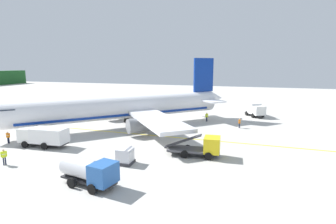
{
  "coord_description": "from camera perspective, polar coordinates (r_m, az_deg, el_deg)",
  "views": [
    {
      "loc": [
        -13.57,
        0.69,
        10.65
      ],
      "look_at": [
        27.34,
        14.2,
        2.92
      ],
      "focal_mm": 28.33,
      "sensor_mm": 36.0,
      "label": 1
    }
  ],
  "objects": [
    {
      "name": "cargo_container_near",
      "position": [
        29.5,
        -9.18,
        -9.34
      ],
      "size": [
        1.87,
        1.87,
        1.85
      ],
      "color": "#333338",
      "rests_on": "ground"
    },
    {
      "name": "service_truck_fuel",
      "position": [
        31.51,
        7.5,
        -7.42
      ],
      "size": [
        2.76,
        6.64,
        2.64
      ],
      "color": "yellow",
      "rests_on": "ground"
    },
    {
      "name": "crew_marshaller",
      "position": [
        46.64,
        15.14,
        -2.16
      ],
      "size": [
        0.6,
        0.36,
        1.65
      ],
      "color": "#191E33",
      "rests_on": "ground"
    },
    {
      "name": "airliner_foreground",
      "position": [
        45.82,
        -8.99,
        0.93
      ],
      "size": [
        32.56,
        31.78,
        11.9
      ],
      "color": "white",
      "rests_on": "ground"
    },
    {
      "name": "crew_loader_left",
      "position": [
        42.4,
        -31.17,
        -4.51
      ],
      "size": [
        0.29,
        0.62,
        1.67
      ],
      "color": "#191E33",
      "rests_on": "ground"
    },
    {
      "name": "service_truck_catering",
      "position": [
        38.5,
        -25.23,
        -4.64
      ],
      "size": [
        2.81,
        6.57,
        2.52
      ],
      "color": "white",
      "rests_on": "ground"
    },
    {
      "name": "service_truck_baggage",
      "position": [
        58.32,
        17.94,
        0.68
      ],
      "size": [
        6.1,
        4.81,
        2.75
      ],
      "color": "white",
      "rests_on": "ground"
    },
    {
      "name": "crew_loader_right",
      "position": [
        33.66,
        -31.82,
        -7.99
      ],
      "size": [
        0.57,
        0.41,
        1.76
      ],
      "color": "#191E33",
      "rests_on": "ground"
    },
    {
      "name": "crew_supervisor",
      "position": [
        50.58,
        8.33,
        -0.91
      ],
      "size": [
        0.48,
        0.49,
        1.73
      ],
      "color": "#191E33",
      "rests_on": "ground"
    },
    {
      "name": "service_truck_pushback",
      "position": [
        24.97,
        -16.58,
        -12.04
      ],
      "size": [
        3.02,
        5.66,
        2.4
      ],
      "color": "#2659A5",
      "rests_on": "ground"
    },
    {
      "name": "apron_guide_line",
      "position": [
        41.24,
        -5.54,
        -4.84
      ],
      "size": [
        0.3,
        60.0,
        0.01
      ],
      "primitive_type": "cube",
      "color": "yellow",
      "rests_on": "ground"
    }
  ]
}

